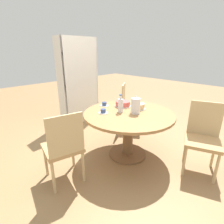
{
  "coord_description": "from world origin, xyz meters",
  "views": [
    {
      "loc": [
        -1.85,
        -1.5,
        1.56
      ],
      "look_at": [
        0.0,
        0.34,
        0.62
      ],
      "focal_mm": 28.0,
      "sensor_mm": 36.0,
      "label": 1
    }
  ],
  "objects_px": {
    "coffee_pot": "(136,105)",
    "water_bottle": "(121,105)",
    "bookshelf": "(79,83)",
    "chair_a": "(203,136)",
    "cake_main": "(123,104)",
    "chair_c": "(64,146)",
    "cup_b": "(104,104)",
    "cup_a": "(103,112)",
    "cake_second": "(138,106)",
    "chair_b": "(130,105)"
  },
  "relations": [
    {
      "from": "coffee_pot",
      "to": "cup_a",
      "type": "xyz_separation_m",
      "value": [
        -0.32,
        0.32,
        -0.09
      ]
    },
    {
      "from": "water_bottle",
      "to": "cake_main",
      "type": "distance_m",
      "value": 0.29
    },
    {
      "from": "water_bottle",
      "to": "cake_second",
      "type": "height_order",
      "value": "water_bottle"
    },
    {
      "from": "bookshelf",
      "to": "coffee_pot",
      "type": "bearing_deg",
      "value": 80.83
    },
    {
      "from": "coffee_pot",
      "to": "water_bottle",
      "type": "relative_size",
      "value": 0.99
    },
    {
      "from": "cake_main",
      "to": "cup_a",
      "type": "distance_m",
      "value": 0.44
    },
    {
      "from": "chair_a",
      "to": "chair_b",
      "type": "distance_m",
      "value": 1.57
    },
    {
      "from": "chair_a",
      "to": "chair_c",
      "type": "bearing_deg",
      "value": -148.24
    },
    {
      "from": "water_bottle",
      "to": "cup_b",
      "type": "height_order",
      "value": "water_bottle"
    },
    {
      "from": "chair_b",
      "to": "cup_a",
      "type": "distance_m",
      "value": 1.15
    },
    {
      "from": "cup_b",
      "to": "chair_b",
      "type": "bearing_deg",
      "value": 9.37
    },
    {
      "from": "chair_a",
      "to": "cake_second",
      "type": "xyz_separation_m",
      "value": [
        -0.19,
        0.91,
        0.25
      ]
    },
    {
      "from": "chair_a",
      "to": "coffee_pot",
      "type": "relative_size",
      "value": 3.58
    },
    {
      "from": "chair_c",
      "to": "cup_b",
      "type": "height_order",
      "value": "chair_c"
    },
    {
      "from": "cake_main",
      "to": "cup_b",
      "type": "relative_size",
      "value": 1.87
    },
    {
      "from": "bookshelf",
      "to": "cake_second",
      "type": "distance_m",
      "value": 1.7
    },
    {
      "from": "bookshelf",
      "to": "water_bottle",
      "type": "bearing_deg",
      "value": 75.88
    },
    {
      "from": "chair_a",
      "to": "bookshelf",
      "type": "bearing_deg",
      "value": 160.68
    },
    {
      "from": "coffee_pot",
      "to": "cake_second",
      "type": "bearing_deg",
      "value": 25.34
    },
    {
      "from": "chair_a",
      "to": "cake_main",
      "type": "distance_m",
      "value": 1.22
    },
    {
      "from": "chair_a",
      "to": "water_bottle",
      "type": "xyz_separation_m",
      "value": [
        -0.49,
        1.01,
        0.31
      ]
    },
    {
      "from": "cake_second",
      "to": "cup_a",
      "type": "xyz_separation_m",
      "value": [
        -0.51,
        0.24,
        -0.02
      ]
    },
    {
      "from": "cake_main",
      "to": "coffee_pot",
      "type": "bearing_deg",
      "value": -108.8
    },
    {
      "from": "bookshelf",
      "to": "coffee_pot",
      "type": "relative_size",
      "value": 7.01
    },
    {
      "from": "chair_b",
      "to": "cake_second",
      "type": "height_order",
      "value": "chair_b"
    },
    {
      "from": "chair_c",
      "to": "coffee_pot",
      "type": "height_order",
      "value": "coffee_pot"
    },
    {
      "from": "coffee_pot",
      "to": "cup_b",
      "type": "xyz_separation_m",
      "value": [
        -0.08,
        0.57,
        -0.09
      ]
    },
    {
      "from": "chair_c",
      "to": "cup_b",
      "type": "relative_size",
      "value": 6.66
    },
    {
      "from": "chair_a",
      "to": "chair_c",
      "type": "distance_m",
      "value": 1.77
    },
    {
      "from": "cake_main",
      "to": "cup_b",
      "type": "xyz_separation_m",
      "value": [
        -0.19,
        0.23,
        -0.02
      ]
    },
    {
      "from": "cake_main",
      "to": "cup_b",
      "type": "distance_m",
      "value": 0.3
    },
    {
      "from": "bookshelf",
      "to": "cake_second",
      "type": "xyz_separation_m",
      "value": [
        -0.1,
        -1.69,
        -0.13
      ]
    },
    {
      "from": "chair_a",
      "to": "chair_c",
      "type": "relative_size",
      "value": 1.0
    },
    {
      "from": "water_bottle",
      "to": "cup_b",
      "type": "distance_m",
      "value": 0.39
    },
    {
      "from": "water_bottle",
      "to": "cake_second",
      "type": "bearing_deg",
      "value": -17.46
    },
    {
      "from": "chair_a",
      "to": "coffee_pot",
      "type": "height_order",
      "value": "coffee_pot"
    },
    {
      "from": "chair_c",
      "to": "coffee_pot",
      "type": "bearing_deg",
      "value": 179.75
    },
    {
      "from": "chair_a",
      "to": "cake_second",
      "type": "bearing_deg",
      "value": 170.59
    },
    {
      "from": "chair_c",
      "to": "cake_main",
      "type": "relative_size",
      "value": 3.56
    },
    {
      "from": "chair_b",
      "to": "chair_c",
      "type": "xyz_separation_m",
      "value": [
        -1.77,
        -0.47,
        0.0
      ]
    },
    {
      "from": "water_bottle",
      "to": "bookshelf",
      "type": "bearing_deg",
      "value": 75.88
    },
    {
      "from": "chair_a",
      "to": "cake_main",
      "type": "height_order",
      "value": "chair_a"
    },
    {
      "from": "chair_a",
      "to": "cup_b",
      "type": "height_order",
      "value": "chair_a"
    },
    {
      "from": "chair_b",
      "to": "cake_second",
      "type": "xyz_separation_m",
      "value": [
        -0.55,
        -0.61,
        0.25
      ]
    },
    {
      "from": "chair_a",
      "to": "chair_c",
      "type": "xyz_separation_m",
      "value": [
        -1.41,
        1.06,
        0.0
      ]
    },
    {
      "from": "bookshelf",
      "to": "cup_a",
      "type": "distance_m",
      "value": 1.58
    },
    {
      "from": "chair_b",
      "to": "cup_b",
      "type": "bearing_deg",
      "value": 154.82
    },
    {
      "from": "chair_a",
      "to": "cake_main",
      "type": "xyz_separation_m",
      "value": [
        -0.26,
        1.16,
        0.25
      ]
    },
    {
      "from": "chair_a",
      "to": "cup_b",
      "type": "xyz_separation_m",
      "value": [
        -0.46,
        1.39,
        0.23
      ]
    },
    {
      "from": "bookshelf",
      "to": "cup_a",
      "type": "xyz_separation_m",
      "value": [
        -0.61,
        -1.45,
        -0.14
      ]
    }
  ]
}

